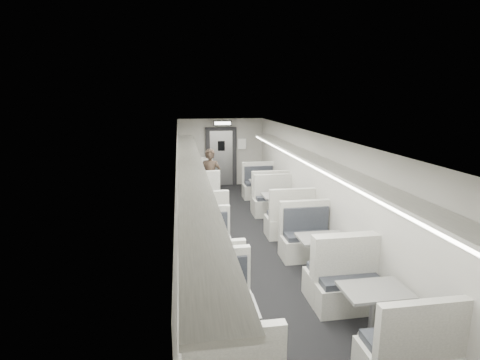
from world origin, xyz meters
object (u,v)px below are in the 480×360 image
object	(u,v)px
booth_right_a	(265,192)
booth_left_a	(197,192)
exit_sign	(222,123)
booth_right_c	(322,256)
booth_left_d	(224,333)
booth_left_c	(209,259)
booth_right_b	(280,209)
booth_left_b	(201,213)
booth_right_d	(373,313)
vestibule_door	(221,157)
passenger	(210,178)

from	to	relation	value
booth_right_a	booth_left_a	bearing A→B (deg)	173.13
booth_right_a	exit_sign	world-z (taller)	exit_sign
booth_right_c	booth_left_d	bearing A→B (deg)	-136.23
booth_left_c	booth_right_b	world-z (taller)	booth_right_b
booth_right_a	booth_right_b	world-z (taller)	booth_right_b
booth_left_d	booth_right_b	xyz separation A→B (m)	(2.00, 4.72, 0.03)
exit_sign	booth_left_b	bearing A→B (deg)	-104.38
booth_right_b	booth_right_d	size ratio (longest dim) A/B	1.05
booth_left_a	exit_sign	bearing A→B (deg)	62.12
vestibule_door	booth_left_a	bearing A→B (deg)	-112.80
booth_left_d	booth_right_a	xyz separation A→B (m)	(2.00, 6.51, 0.01)
booth_right_c	vestibule_door	size ratio (longest dim) A/B	1.01
booth_left_a	booth_left_c	distance (m)	4.59
booth_left_b	booth_left_c	xyz separation A→B (m)	(0.00, -2.58, -0.05)
booth_right_a	booth_right_b	xyz separation A→B (m)	(0.00, -1.79, 0.02)
booth_left_b	booth_right_a	xyz separation A→B (m)	(2.00, 1.77, -0.03)
booth_right_d	passenger	world-z (taller)	passenger
booth_left_d	exit_sign	xyz separation A→B (m)	(1.00, 8.64, 1.92)
booth_left_a	booth_right_c	size ratio (longest dim) A/B	1.10
booth_left_c	booth_right_c	distance (m)	2.02
booth_left_b	exit_sign	distance (m)	4.44
booth_right_c	booth_left_b	bearing A→B (deg)	125.27
booth_left_a	booth_right_c	xyz separation A→B (m)	(2.00, -4.84, -0.04)
booth_left_c	booth_left_b	bearing A→B (deg)	90.00
booth_right_d	passenger	size ratio (longest dim) A/B	1.23
booth_left_d	vestibule_door	size ratio (longest dim) A/B	0.96
booth_left_a	booth_right_b	bearing A→B (deg)	-45.43
vestibule_door	exit_sign	distance (m)	1.33
booth_right_d	booth_right_b	bearing A→B (deg)	90.00
booth_right_d	vestibule_door	world-z (taller)	vestibule_door
booth_right_b	booth_left_c	bearing A→B (deg)	-128.03
booth_left_b	booth_right_b	distance (m)	2.00
booth_right_b	passenger	xyz separation A→B (m)	(-1.61, 1.81, 0.46)
booth_left_d	booth_left_a	bearing A→B (deg)	90.00
booth_right_b	booth_right_d	distance (m)	4.64
booth_left_d	passenger	xyz separation A→B (m)	(0.39, 6.53, 0.49)
booth_left_d	exit_sign	bearing A→B (deg)	83.40
booth_left_a	booth_right_d	size ratio (longest dim) A/B	1.11
booth_left_b	booth_left_d	size ratio (longest dim) A/B	1.11
booth_right_d	booth_left_d	bearing A→B (deg)	-177.72
booth_right_b	exit_sign	distance (m)	4.46
booth_right_d	booth_right_c	bearing A→B (deg)	90.00
booth_right_a	booth_right_d	size ratio (longest dim) A/B	1.00
booth_left_a	booth_right_d	xyz separation A→B (m)	(2.00, -6.67, -0.04)
booth_left_a	booth_left_d	xyz separation A→B (m)	(0.00, -6.75, -0.06)
booth_left_c	passenger	bearing A→B (deg)	84.87
booth_right_b	booth_right_d	world-z (taller)	booth_right_b
booth_right_b	exit_sign	world-z (taller)	exit_sign
booth_right_a	passenger	xyz separation A→B (m)	(-1.61, 0.02, 0.48)
booth_right_a	booth_right_d	world-z (taller)	booth_right_d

